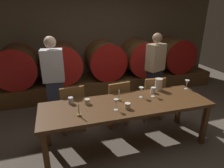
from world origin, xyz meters
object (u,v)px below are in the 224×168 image
(wine_glass_center_left, at_px, (141,90))
(wine_glass_center_right, at_px, (153,90))
(wine_glass_far_left, at_px, (116,102))
(guest_right, at_px, (155,70))
(guest_left, at_px, (54,79))
(cup_center_right, at_px, (128,106))
(chair_left, at_px, (72,106))
(cup_far_left, at_px, (71,100))
(chair_center, at_px, (117,101))
(candle_right, at_px, (119,97))
(wine_barrel_right, at_px, (140,57))
(cup_center_left, at_px, (87,101))
(wine_barrel_far_left, at_px, (17,66))
(wine_glass_far_right, at_px, (187,82))
(dining_table, at_px, (126,107))
(chair_right, at_px, (152,96))
(wine_barrel_far_right, at_px, (174,55))
(candle_left, at_px, (79,112))
(pitcher, at_px, (159,84))
(wine_barrel_left, at_px, (62,63))
(wine_barrel_center, at_px, (105,60))
(cup_far_right, at_px, (153,90))

(wine_glass_center_left, bearing_deg, wine_glass_center_right, -8.93)
(wine_glass_far_left, bearing_deg, guest_right, 45.18)
(guest_left, relative_size, cup_center_right, 19.03)
(chair_left, height_order, cup_far_left, chair_left)
(chair_center, height_order, candle_right, candle_right)
(guest_right, xyz_separation_m, wine_glass_center_right, (-0.60, -1.06, 0.03))
(wine_barrel_right, bearing_deg, cup_center_left, -130.80)
(wine_barrel_far_left, relative_size, cup_center_right, 10.74)
(wine_glass_far_left, height_order, wine_glass_far_right, wine_glass_far_left)
(wine_glass_far_left, bearing_deg, cup_center_right, -3.70)
(dining_table, bearing_deg, guest_left, 131.94)
(wine_glass_far_right, bearing_deg, chair_right, 138.47)
(wine_barrel_far_right, distance_m, candle_right, 3.16)
(chair_right, height_order, candle_right, candle_right)
(chair_center, xyz_separation_m, wine_glass_far_left, (-0.26, -0.74, 0.37))
(wine_barrel_right, height_order, candle_left, wine_barrel_right)
(chair_right, bearing_deg, candle_right, 35.26)
(guest_right, bearing_deg, pitcher, 45.44)
(chair_left, height_order, cup_center_left, chair_left)
(dining_table, distance_m, cup_center_right, 0.20)
(wine_barrel_far_right, distance_m, candle_left, 3.85)
(cup_center_left, bearing_deg, candle_right, -2.74)
(pitcher, xyz_separation_m, cup_center_right, (-0.76, -0.49, -0.06))
(dining_table, height_order, chair_left, chair_left)
(wine_barrel_left, bearing_deg, wine_barrel_far_right, 0.00)
(wine_barrel_far_left, xyz_separation_m, candle_right, (1.73, -2.12, -0.05))
(dining_table, xyz_separation_m, cup_center_left, (-0.57, 0.15, 0.11))
(pitcher, bearing_deg, wine_glass_far_left, -152.76)
(wine_barrel_left, bearing_deg, chair_right, -45.81)
(wine_barrel_left, distance_m, chair_center, 1.90)
(candle_right, bearing_deg, pitcher, 14.45)
(wine_barrel_center, xyz_separation_m, cup_center_right, (-0.31, -2.41, -0.07))
(wine_glass_far_right, distance_m, cup_far_left, 2.02)
(wine_barrel_left, xyz_separation_m, guest_left, (-0.20, -1.12, -0.01))
(wine_glass_center_right, xyz_separation_m, wine_glass_far_right, (0.72, 0.12, 0.01))
(wine_barrel_left, bearing_deg, cup_center_right, -72.33)
(wine_barrel_far_left, distance_m, guest_left, 1.37)
(candle_right, height_order, pitcher, pitcher)
(cup_center_left, bearing_deg, wine_glass_center_left, -0.92)
(wine_barrel_far_left, xyz_separation_m, wine_barrel_far_right, (4.07, 0.00, 0.00))
(wine_glass_center_left, distance_m, cup_center_left, 0.87)
(wine_barrel_right, height_order, chair_center, wine_barrel_right)
(chair_right, distance_m, candle_left, 1.72)
(chair_right, bearing_deg, wine_barrel_far_right, -127.75)
(cup_far_right, bearing_deg, chair_center, 146.59)
(wine_barrel_far_left, relative_size, candle_right, 4.68)
(chair_left, xyz_separation_m, wine_glass_far_left, (0.54, -0.78, 0.37))
(wine_barrel_left, xyz_separation_m, wine_glass_far_right, (2.03, -2.02, 0.01))
(wine_barrel_far_left, bearing_deg, wine_glass_center_right, -42.97)
(wine_barrel_right, bearing_deg, candle_right, -121.88)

